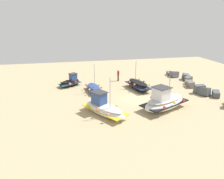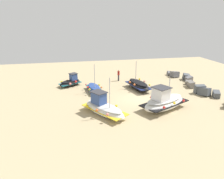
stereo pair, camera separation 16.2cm
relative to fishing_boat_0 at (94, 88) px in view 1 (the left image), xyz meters
name	(u,v)px [view 1 (the left image)]	position (x,y,z in m)	size (l,w,h in m)	color
ground_plane	(138,98)	(3.43, 4.79, -0.43)	(46.97, 46.97, 0.00)	tan
fishing_boat_0	(94,88)	(0.00, 0.00, 0.00)	(3.84, 2.06, 3.70)	#2D4C9E
fishing_boat_1	(104,108)	(6.79, 0.09, 0.24)	(5.30, 4.24, 3.96)	white
fishing_boat_2	(164,102)	(6.87, 6.39, 0.38)	(4.29, 5.82, 3.29)	white
fishing_boat_3	(138,85)	(0.36, 5.78, 0.17)	(4.67, 2.58, 3.70)	black
fishing_boat_4	(70,82)	(-3.00, -2.90, 0.13)	(2.71, 3.36, 1.76)	black
person_walking	(118,74)	(-4.10, 4.18, 0.56)	(0.32, 0.32, 1.71)	#2D2D38
breakwater_rocks	(206,91)	(3.81, 13.52, 0.00)	(19.78, 2.90, 1.36)	slate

